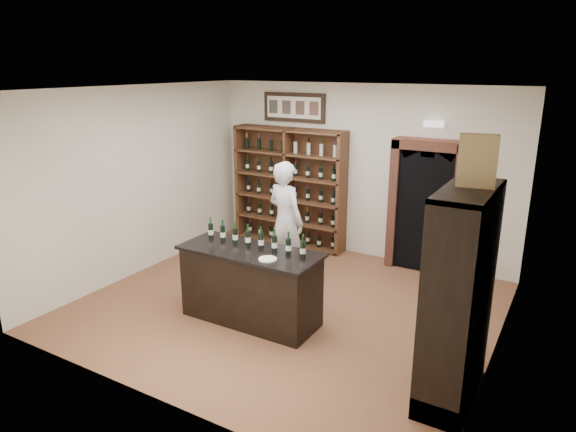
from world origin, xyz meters
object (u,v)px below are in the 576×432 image
Objects in this scene: wine_shelf at (290,187)px; side_cabinet at (459,330)px; counter_bottle_0 at (211,231)px; tasting_counter at (251,286)px; shopkeeper at (286,221)px; wine_crate at (477,161)px.

wine_shelf is 5.02m from side_cabinet.
tasting_counter is at bearing -8.57° from counter_bottle_0.
shopkeeper is at bearing 102.91° from tasting_counter.
wine_shelf is 5.12m from wine_crate.
wine_crate reaches higher than counter_bottle_0.
tasting_counter is 3.35m from wine_crate.
side_cabinet is 1.69m from wine_crate.
counter_bottle_0 is 0.61× the size of wine_crate.
wine_shelf is 1.17× the size of tasting_counter.
counter_bottle_0 is at bearing 164.76° from wine_crate.
side_cabinet is at bearing -6.76° from counter_bottle_0.
wine_crate reaches higher than wine_shelf.
tasting_counter is (1.10, -2.93, -0.61)m from wine_shelf.
wine_crate is at bearing 167.59° from shopkeeper.
wine_shelf reaches higher than counter_bottle_0.
shopkeeper is 3.79m from wine_crate.
shopkeeper is (0.76, -1.45, -0.15)m from wine_shelf.
wine_shelf reaches higher than tasting_counter.
side_cabinet is at bearing -40.21° from wine_shelf.
shopkeeper is (-0.34, 1.48, 0.45)m from tasting_counter.
wine_crate is at bearing 96.52° from side_cabinet.
counter_bottle_0 reaches higher than tasting_counter.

